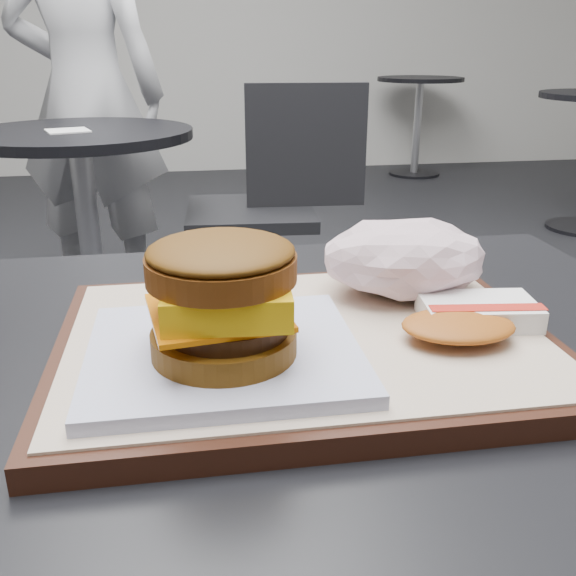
% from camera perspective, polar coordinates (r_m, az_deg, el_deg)
% --- Properties ---
extents(customer_table, '(0.80, 0.60, 0.77)m').
position_cam_1_polar(customer_table, '(0.60, -3.65, -22.63)').
color(customer_table, '#A5A5AA').
rests_on(customer_table, ground).
extents(serving_tray, '(0.38, 0.28, 0.02)m').
position_cam_1_polar(serving_tray, '(0.50, 1.55, -5.00)').
color(serving_tray, black).
rests_on(serving_tray, customer_table).
extents(breakfast_sandwich, '(0.19, 0.17, 0.09)m').
position_cam_1_polar(breakfast_sandwich, '(0.44, -5.76, -2.13)').
color(breakfast_sandwich, white).
rests_on(breakfast_sandwich, serving_tray).
extents(hash_brown, '(0.12, 0.10, 0.02)m').
position_cam_1_polar(hash_brown, '(0.52, 15.83, -2.55)').
color(hash_brown, white).
rests_on(hash_brown, serving_tray).
extents(crumpled_wrapper, '(0.15, 0.11, 0.06)m').
position_cam_1_polar(crumpled_wrapper, '(0.58, 10.35, 2.64)').
color(crumpled_wrapper, white).
rests_on(crumpled_wrapper, serving_tray).
extents(neighbor_table, '(0.70, 0.70, 0.75)m').
position_cam_1_polar(neighbor_table, '(2.16, -17.61, 7.99)').
color(neighbor_table, black).
rests_on(neighbor_table, ground).
extents(napkin, '(0.15, 0.15, 0.00)m').
position_cam_1_polar(napkin, '(2.09, -19.00, 13.09)').
color(napkin, white).
rests_on(napkin, neighbor_table).
extents(neighbor_chair, '(0.61, 0.45, 0.88)m').
position_cam_1_polar(neighbor_chair, '(2.18, -1.61, 8.01)').
color(neighbor_chair, '#AAAAAF').
rests_on(neighbor_chair, ground).
extents(patron, '(0.68, 0.53, 1.64)m').
position_cam_1_polar(patron, '(2.64, -17.49, 16.15)').
color(patron, silver).
rests_on(patron, ground).
extents(bg_table_far, '(0.66, 0.66, 0.75)m').
position_cam_1_polar(bg_table_far, '(5.28, 11.55, 15.86)').
color(bg_table_far, black).
rests_on(bg_table_far, ground).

